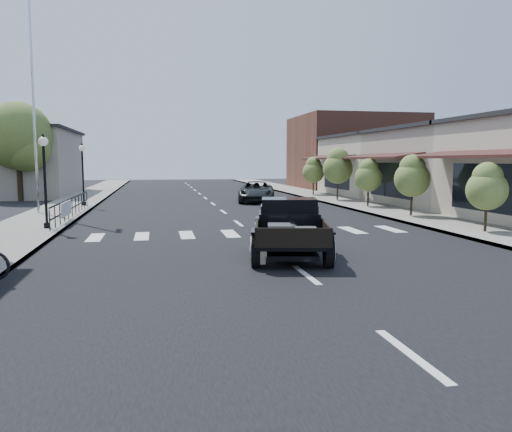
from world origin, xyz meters
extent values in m
plane|color=black|center=(0.00, 0.00, 0.00)|extent=(120.00, 120.00, 0.00)
cube|color=black|center=(0.00, 15.00, 0.01)|extent=(14.00, 80.00, 0.02)
cube|color=gray|center=(-8.50, 15.00, 0.07)|extent=(3.00, 80.00, 0.15)
cube|color=gray|center=(8.50, 15.00, 0.07)|extent=(3.00, 80.00, 0.15)
cube|color=gray|center=(-15.00, 28.00, 2.50)|extent=(10.00, 12.00, 5.00)
cube|color=gray|center=(15.00, 13.00, 2.25)|extent=(10.00, 9.00, 4.50)
cube|color=beige|center=(15.00, 22.00, 2.25)|extent=(10.00, 9.00, 4.50)
cube|color=brown|center=(15.50, 32.00, 3.50)|extent=(11.00, 10.00, 7.00)
cylinder|color=silver|center=(-9.20, 12.00, 6.19)|extent=(0.12, 0.12, 12.08)
imported|color=black|center=(2.97, 17.88, 0.68)|extent=(3.21, 5.25, 1.36)
camera|label=1|loc=(-3.43, -14.15, 2.71)|focal=35.00mm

